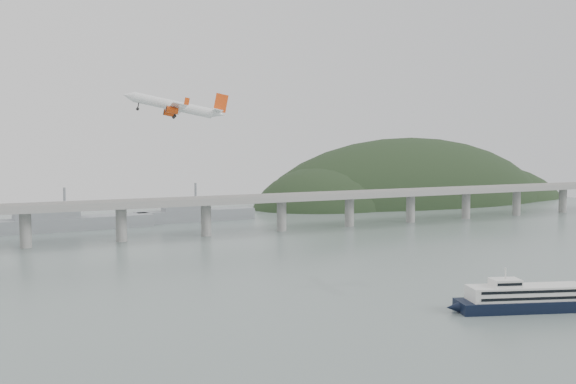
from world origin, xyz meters
TOP-DOWN VIEW (x-y plane):
  - ground at (0.00, 0.00)m, footprint 900.00×900.00m
  - bridge at (-1.15, 200.00)m, footprint 800.00×22.00m
  - headland at (285.18, 331.75)m, footprint 365.00×155.00m
  - ferry at (50.97, -16.39)m, footprint 73.12×32.41m
  - airliner at (-37.48, 75.54)m, footprint 40.04×36.75m

SIDE VIEW (x-z plane):
  - headland at x=285.18m, z-range -97.34..58.66m
  - ground at x=0.00m, z-range 0.00..0.00m
  - ferry at x=50.97m, z-range -3.28..11.04m
  - bridge at x=-1.15m, z-range 5.70..29.60m
  - airliner at x=-37.48m, z-range 63.12..74.26m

